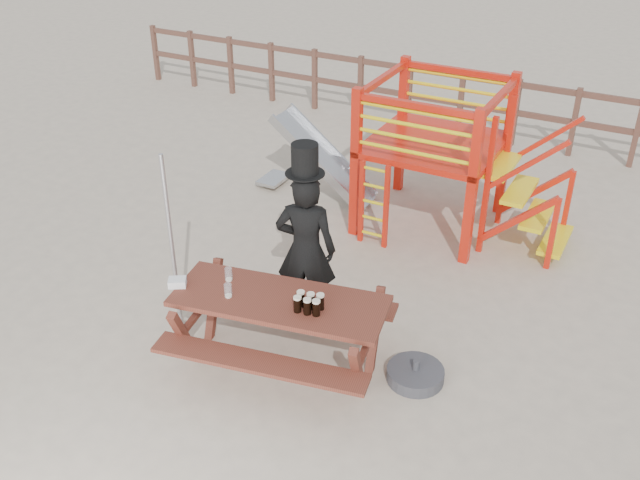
# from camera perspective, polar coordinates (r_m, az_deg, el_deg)

# --- Properties ---
(ground) EXTENTS (60.00, 60.00, 0.00)m
(ground) POSITION_cam_1_polar(r_m,az_deg,el_deg) (7.75, -2.35, -9.55)
(ground) COLOR #C2B097
(ground) RESTS_ON ground
(back_fence) EXTENTS (15.09, 0.09, 1.20)m
(back_fence) POSITION_cam_1_polar(r_m,az_deg,el_deg) (13.18, 13.32, 10.79)
(back_fence) COLOR brown
(back_fence) RESTS_ON ground
(playground_fort) EXTENTS (4.71, 1.84, 2.10)m
(playground_fort) POSITION_cam_1_polar(r_m,az_deg,el_deg) (9.96, 8.63, 6.95)
(playground_fort) COLOR red
(playground_fort) RESTS_ON ground
(picnic_table) EXTENTS (2.41, 1.87, 0.84)m
(picnic_table) POSITION_cam_1_polar(r_m,az_deg,el_deg) (7.38, -3.21, -6.68)
(picnic_table) COLOR brown
(picnic_table) RESTS_ON ground
(man_with_hat) EXTENTS (0.78, 0.62, 2.18)m
(man_with_hat) POSITION_cam_1_polar(r_m,az_deg,el_deg) (7.79, -1.14, -0.49)
(man_with_hat) COLOR black
(man_with_hat) RESTS_ON ground
(metal_pole) EXTENTS (0.05, 0.05, 2.13)m
(metal_pole) POSITION_cam_1_polar(r_m,az_deg,el_deg) (7.78, -11.77, -0.48)
(metal_pole) COLOR #B2B2B7
(metal_pole) RESTS_ON ground
(parasol_base) EXTENTS (0.59, 0.59, 0.25)m
(parasol_base) POSITION_cam_1_polar(r_m,az_deg,el_deg) (7.52, 7.63, -10.60)
(parasol_base) COLOR #3B3B41
(parasol_base) RESTS_ON ground
(paper_bag) EXTENTS (0.23, 0.21, 0.08)m
(paper_bag) POSITION_cam_1_polar(r_m,az_deg,el_deg) (7.50, -11.35, -3.34)
(paper_bag) COLOR white
(paper_bag) RESTS_ON picnic_table
(stout_pints) EXTENTS (0.29, 0.22, 0.17)m
(stout_pints) POSITION_cam_1_polar(r_m,az_deg,el_deg) (6.97, -0.90, -5.07)
(stout_pints) COLOR black
(stout_pints) RESTS_ON picnic_table
(empty_glasses) EXTENTS (0.24, 0.33, 0.15)m
(empty_glasses) POSITION_cam_1_polar(r_m,az_deg,el_deg) (7.36, -7.34, -3.41)
(empty_glasses) COLOR silver
(empty_glasses) RESTS_ON picnic_table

